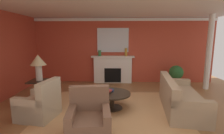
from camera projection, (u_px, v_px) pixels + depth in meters
ground_plane at (123, 111)px, 4.49m from camera, size 9.45×9.45×0.00m
wall_fireplace at (121, 51)px, 7.29m from camera, size 7.87×0.12×2.74m
ceiling_panel at (123, 4)px, 4.31m from camera, size 7.87×6.66×0.06m
crown_moulding at (121, 19)px, 6.99m from camera, size 7.87×0.08×0.12m
area_rug at (112, 108)px, 4.64m from camera, size 3.63×2.78×0.01m
fireplace at (113, 70)px, 7.24m from camera, size 1.80×0.35×1.16m
mantel_mirror at (113, 40)px, 7.14m from camera, size 1.32×0.04×1.01m
sofa at (179, 99)px, 4.54m from camera, size 1.17×2.20×0.85m
armchair_near_window at (40, 106)px, 4.06m from camera, size 0.93×0.93×0.95m
armchair_facing_fireplace at (89, 122)px, 3.28m from camera, size 0.88×0.88×0.95m
coffee_table at (112, 97)px, 4.59m from camera, size 1.00×1.00×0.45m
side_table at (40, 90)px, 4.94m from camera, size 0.56×0.56×0.70m
table_lamp at (38, 62)px, 4.80m from camera, size 0.44×0.44×0.75m
vase_mantel_right at (126, 52)px, 7.04m from camera, size 0.11×0.11×0.33m
vase_mantel_left at (100, 53)px, 7.08m from camera, size 0.13×0.13×0.24m
book_red_cover at (110, 90)px, 4.71m from camera, size 0.22×0.18×0.05m
book_art_folio at (108, 91)px, 4.56m from camera, size 0.26×0.25×0.03m
potted_plant at (176, 74)px, 6.75m from camera, size 0.56×0.56×0.83m
column_white at (209, 53)px, 6.21m from camera, size 0.20×0.20×2.74m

